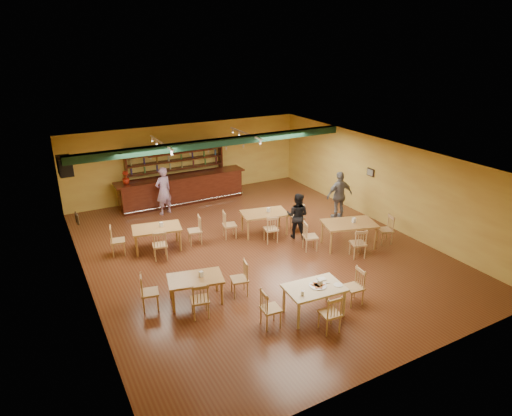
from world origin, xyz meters
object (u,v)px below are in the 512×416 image
dining_table_a (157,238)px  dining_table_b (264,223)px  near_table (314,300)px  dining_table_d (348,234)px  patron_right_a (297,216)px  patron_bar (163,191)px  dining_table_c (196,289)px  bar_counter (182,189)px

dining_table_a → dining_table_b: dining_table_b is taller
dining_table_b → near_table: size_ratio=1.09×
dining_table_d → patron_right_a: size_ratio=1.06×
dining_table_a → patron_bar: patron_bar is taller
dining_table_a → dining_table_d: size_ratio=0.91×
dining_table_b → patron_bar: bearing=137.6°
dining_table_c → patron_bar: 6.25m
near_table → patron_right_a: bearing=66.6°
dining_table_a → dining_table_c: (-0.02, -3.35, -0.03)m
bar_counter → dining_table_c: 7.27m
patron_bar → dining_table_b: bearing=107.5°
dining_table_b → dining_table_d: size_ratio=0.93×
dining_table_a → patron_right_a: bearing=-7.2°
dining_table_d → patron_right_a: bearing=144.8°
dining_table_a → patron_bar: size_ratio=0.81×
bar_counter → dining_table_c: bearing=-107.0°
patron_right_a → dining_table_b: bearing=3.0°
dining_table_c → dining_table_d: size_ratio=0.83×
dining_table_b → bar_counter: bearing=120.4°
near_table → patron_bar: (-1.17, 7.98, 0.54)m
dining_table_b → patron_right_a: size_ratio=0.98×
dining_table_d → bar_counter: bearing=134.4°
patron_right_a → dining_table_c: bearing=72.5°
dining_table_c → dining_table_d: (5.40, 0.64, 0.07)m
dining_table_c → near_table: 2.95m
patron_bar → dining_table_a: bearing=49.7°
dining_table_b → patron_right_a: (0.80, -0.80, 0.39)m
dining_table_b → patron_bar: size_ratio=0.83×
dining_table_c → patron_right_a: size_ratio=0.88×
patron_bar → near_table: bearing=79.7°
dining_table_a → patron_right_a: (4.33, -1.36, 0.40)m
bar_counter → dining_table_d: 7.11m
dining_table_d → patron_bar: bearing=144.9°
patron_bar → patron_right_a: size_ratio=1.18×
dining_table_a → dining_table_c: size_ratio=1.09×
bar_counter → dining_table_a: bearing=-120.4°
dining_table_c → patron_bar: (1.12, 6.12, 0.57)m
dining_table_d → patron_bar: (-4.29, 5.49, 0.50)m
patron_right_a → dining_table_d: bearing=175.9°
bar_counter → dining_table_b: bearing=-71.1°
dining_table_b → patron_bar: 4.16m
dining_table_c → patron_right_a: bearing=37.0°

